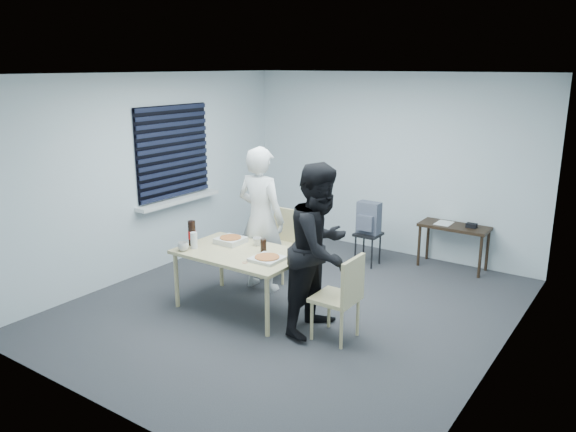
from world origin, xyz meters
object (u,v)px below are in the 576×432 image
Objects in this scene: person_black at (320,249)px; mug_b at (257,242)px; chair_right at (343,293)px; stool at (368,241)px; chair_far at (283,239)px; side_table at (454,231)px; mug_a at (183,247)px; soda_bottle at (192,234)px; person_white at (261,219)px; dining_table at (241,257)px; backpack at (368,218)px.

person_black is 1.01m from mug_b.
mug_b is at bearing 167.27° from chair_right.
person_black is 3.86× the size of stool.
chair_far is 1.25m from stool.
mug_a reaches higher than side_table.
person_white is at bearing 62.07° from soda_bottle.
dining_table is 1.12m from chair_far.
chair_right reaches higher than side_table.
dining_table is 2.17m from backpack.
mug_b is at bearing -75.37° from chair_far.
chair_far reaches higher than mug_a.
chair_far is at bearing 100.23° from dining_table.
mug_a is at bearing -132.58° from mug_b.
person_black is 2.18m from stool.
backpack is at bearing 54.36° from chair_far.
chair_right is 0.50× the size of person_white.
person_white is 2.68m from side_table.
person_white is 14.39× the size of mug_a.
person_white is at bearing 70.05° from mug_a.
backpack reaches higher than mug_a.
side_table is 7.41× the size of mug_a.
chair_far is 2.32m from side_table.
person_white is 1.00× the size of person_black.
mug_b is at bearing 47.42° from mug_a.
stool is at bearing -115.56° from person_white.
chair_right is 0.98× the size of side_table.
chair_right reaches higher than mug_a.
stool is at bearing 74.84° from mug_b.
dining_table is 2.20m from stool.
soda_bottle is (-1.59, -0.20, -0.06)m from person_black.
side_table is (0.22, 2.67, 0.02)m from chair_right.
mug_a is at bearing 70.05° from person_white.
chair_right is (1.31, -0.02, -0.11)m from dining_table.
dining_table is 3.06m from side_table.
soda_bottle is at bearing -166.54° from dining_table.
person_black is at bearing -41.18° from chair_far.
stool is 0.32m from backpack.
chair_far is 1.50m from mug_a.
mug_b reaches higher than stool.
person_white is at bearing 107.22° from dining_table.
backpack is at bearing 110.46° from chair_right.
side_table is 3.52m from soda_bottle.
stool is 1.59× the size of soda_bottle.
person_black is at bearing -12.13° from mug_b.
dining_table is at bearing -103.77° from stool.
mug_a is 0.43× the size of soda_bottle.
mug_b is (0.22, -0.83, 0.22)m from chair_far.
backpack is at bearing -151.80° from side_table.
mug_a is 1.23× the size of mug_b.
dining_table is at bearing 13.46° from soda_bottle.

